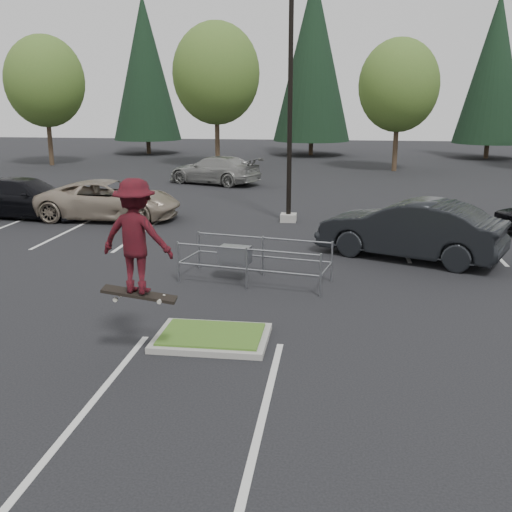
# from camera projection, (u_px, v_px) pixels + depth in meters

# --- Properties ---
(ground) EXTENTS (120.00, 120.00, 0.00)m
(ground) POSITION_uv_depth(u_px,v_px,m) (212.00, 341.00, 11.76)
(ground) COLOR black
(ground) RESTS_ON ground
(grass_median) EXTENTS (2.20, 1.60, 0.16)m
(grass_median) POSITION_uv_depth(u_px,v_px,m) (212.00, 337.00, 11.74)
(grass_median) COLOR gray
(grass_median) RESTS_ON ground
(stall_lines) EXTENTS (22.62, 17.60, 0.01)m
(stall_lines) POSITION_uv_depth(u_px,v_px,m) (209.00, 259.00, 17.71)
(stall_lines) COLOR silver
(stall_lines) RESTS_ON ground
(light_pole) EXTENTS (0.70, 0.60, 10.12)m
(light_pole) POSITION_uv_depth(u_px,v_px,m) (290.00, 100.00, 22.03)
(light_pole) COLOR gray
(light_pole) RESTS_ON ground
(decid_a) EXTENTS (5.44, 5.44, 8.91)m
(decid_a) POSITION_uv_depth(u_px,v_px,m) (45.00, 84.00, 41.48)
(decid_a) COLOR #38281C
(decid_a) RESTS_ON ground
(decid_b) EXTENTS (5.89, 5.89, 9.64)m
(decid_b) POSITION_uv_depth(u_px,v_px,m) (216.00, 77.00, 40.26)
(decid_b) COLOR #38281C
(decid_b) RESTS_ON ground
(decid_c) EXTENTS (5.12, 5.12, 8.38)m
(decid_c) POSITION_uv_depth(u_px,v_px,m) (399.00, 88.00, 38.22)
(decid_c) COLOR #38281C
(decid_c) RESTS_ON ground
(conif_a) EXTENTS (5.72, 5.72, 13.00)m
(conif_a) POSITION_uv_depth(u_px,v_px,m) (145.00, 68.00, 50.12)
(conif_a) COLOR #38281C
(conif_a) RESTS_ON ground
(conif_b) EXTENTS (6.38, 6.38, 14.50)m
(conif_b) POSITION_uv_depth(u_px,v_px,m) (313.00, 58.00, 48.57)
(conif_b) COLOR #38281C
(conif_b) RESTS_ON ground
(conif_c) EXTENTS (5.50, 5.50, 12.50)m
(conif_c) POSITION_uv_depth(u_px,v_px,m) (494.00, 69.00, 46.02)
(conif_c) COLOR #38281C
(conif_c) RESTS_ON ground
(cart_corral) EXTENTS (3.97, 2.05, 1.07)m
(cart_corral) POSITION_uv_depth(u_px,v_px,m) (240.00, 255.00, 15.51)
(cart_corral) COLOR gray
(cart_corral) RESTS_ON ground
(skateboarder) EXTENTS (1.39, 0.91, 2.20)m
(skateboarder) POSITION_uv_depth(u_px,v_px,m) (137.00, 237.00, 10.36)
(skateboarder) COLOR black
(skateboarder) RESTS_ON ground
(car_l_tan) EXTENTS (5.51, 2.54, 1.53)m
(car_l_tan) POSITION_uv_depth(u_px,v_px,m) (110.00, 200.00, 23.44)
(car_l_tan) COLOR gray
(car_l_tan) RESTS_ON ground
(car_l_black) EXTENTS (5.54, 2.69, 1.55)m
(car_l_black) POSITION_uv_depth(u_px,v_px,m) (26.00, 198.00, 23.89)
(car_l_black) COLOR black
(car_l_black) RESTS_ON ground
(car_r_charc) EXTENTS (5.63, 3.86, 1.76)m
(car_r_charc) POSITION_uv_depth(u_px,v_px,m) (410.00, 229.00, 17.65)
(car_r_charc) COLOR black
(car_r_charc) RESTS_ON ground
(car_far_silver) EXTENTS (5.76, 4.02, 1.55)m
(car_far_silver) POSITION_uv_depth(u_px,v_px,m) (216.00, 170.00, 33.22)
(car_far_silver) COLOR gray
(car_far_silver) RESTS_ON ground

